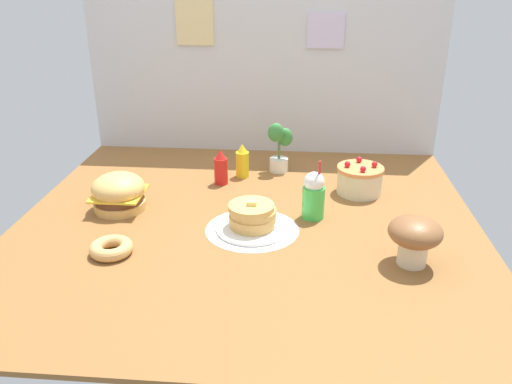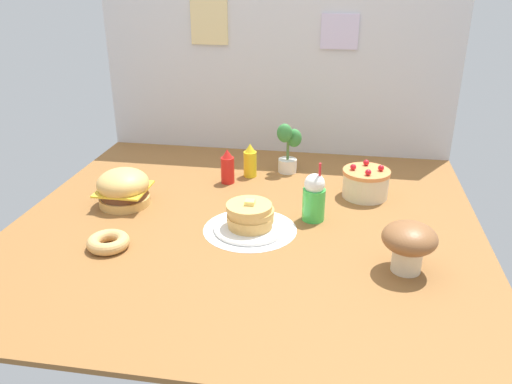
{
  "view_description": "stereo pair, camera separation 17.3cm",
  "coord_description": "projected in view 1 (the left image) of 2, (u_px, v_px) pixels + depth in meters",
  "views": [
    {
      "loc": [
        0.22,
        -2.05,
        1.05
      ],
      "look_at": [
        0.04,
        0.04,
        0.13
      ],
      "focal_mm": 36.55,
      "sensor_mm": 36.0,
      "label": 1
    },
    {
      "loc": [
        0.39,
        -2.03,
        1.05
      ],
      "look_at": [
        0.04,
        0.04,
        0.13
      ],
      "focal_mm": 36.55,
      "sensor_mm": 36.0,
      "label": 2
    }
  ],
  "objects": [
    {
      "name": "ground_plane",
      "position": [
        247.0,
        224.0,
        2.32
      ],
      "size": [
        2.04,
        1.96,
        0.02
      ],
      "primitive_type": "cube",
      "color": "brown"
    },
    {
      "name": "back_wall",
      "position": [
        263.0,
        69.0,
        3.0
      ],
      "size": [
        2.04,
        0.04,
        0.98
      ],
      "color": "silver",
      "rests_on": "ground_plane"
    },
    {
      "name": "doily_mat",
      "position": [
        252.0,
        229.0,
        2.24
      ],
      "size": [
        0.4,
        0.4,
        0.0
      ],
      "primitive_type": "cylinder",
      "color": "white",
      "rests_on": "ground_plane"
    },
    {
      "name": "burger",
      "position": [
        119.0,
        192.0,
        2.4
      ],
      "size": [
        0.24,
        0.24,
        0.18
      ],
      "color": "#DBA859",
      "rests_on": "ground_plane"
    },
    {
      "name": "pancake_stack",
      "position": [
        252.0,
        218.0,
        2.22
      ],
      "size": [
        0.31,
        0.31,
        0.13
      ],
      "color": "white",
      "rests_on": "doily_mat"
    },
    {
      "name": "layer_cake",
      "position": [
        360.0,
        180.0,
        2.57
      ],
      "size": [
        0.23,
        0.23,
        0.17
      ],
      "color": "beige",
      "rests_on": "ground_plane"
    },
    {
      "name": "ketchup_bottle",
      "position": [
        221.0,
        168.0,
        2.68
      ],
      "size": [
        0.07,
        0.07,
        0.18
      ],
      "color": "red",
      "rests_on": "ground_plane"
    },
    {
      "name": "mustard_bottle",
      "position": [
        242.0,
        162.0,
        2.77
      ],
      "size": [
        0.07,
        0.07,
        0.18
      ],
      "color": "yellow",
      "rests_on": "ground_plane"
    },
    {
      "name": "cream_soda_cup",
      "position": [
        314.0,
        195.0,
        2.31
      ],
      "size": [
        0.1,
        0.1,
        0.27
      ],
      "color": "green",
      "rests_on": "ground_plane"
    },
    {
      "name": "donut_pink_glaze",
      "position": [
        111.0,
        248.0,
        2.04
      ],
      "size": [
        0.17,
        0.17,
        0.05
      ],
      "color": "tan",
      "rests_on": "ground_plane"
    },
    {
      "name": "potted_plant",
      "position": [
        279.0,
        145.0,
        2.82
      ],
      "size": [
        0.14,
        0.11,
        0.28
      ],
      "color": "white",
      "rests_on": "ground_plane"
    },
    {
      "name": "mushroom_stool",
      "position": [
        415.0,
        236.0,
        1.94
      ],
      "size": [
        0.2,
        0.2,
        0.19
      ],
      "color": "beige",
      "rests_on": "ground_plane"
    }
  ]
}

